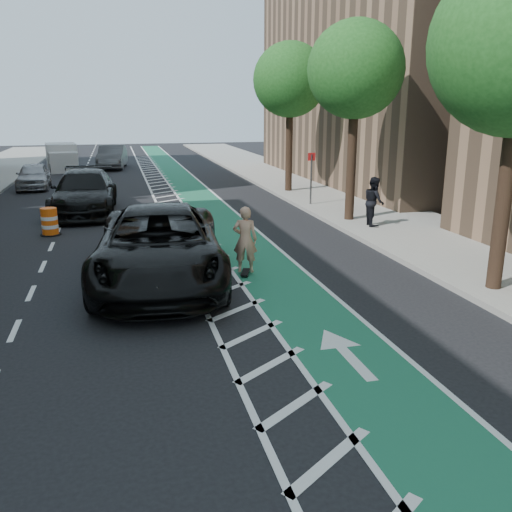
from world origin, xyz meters
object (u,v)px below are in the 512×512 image
object	(u,v)px
skateboarder	(245,239)
suv_far	(84,192)
barrel_a	(50,222)
suv_near	(159,246)

from	to	relation	value
skateboarder	suv_far	distance (m)	11.46
skateboarder	barrel_a	size ratio (longest dim) A/B	1.84
skateboarder	suv_near	bearing A→B (deg)	20.29
suv_far	skateboarder	bearing A→B (deg)	-63.54
suv_far	barrel_a	distance (m)	4.21
skateboarder	barrel_a	world-z (taller)	skateboarder
skateboarder	suv_far	world-z (taller)	skateboarder
suv_far	barrel_a	world-z (taller)	suv_far
barrel_a	skateboarder	bearing A→B (deg)	-48.41
suv_far	barrel_a	bearing A→B (deg)	-101.89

